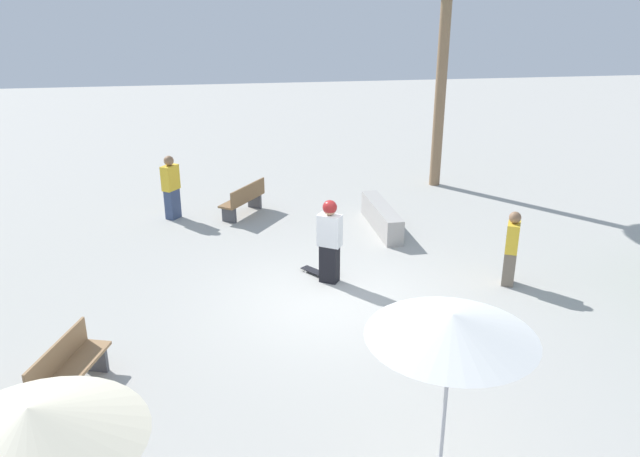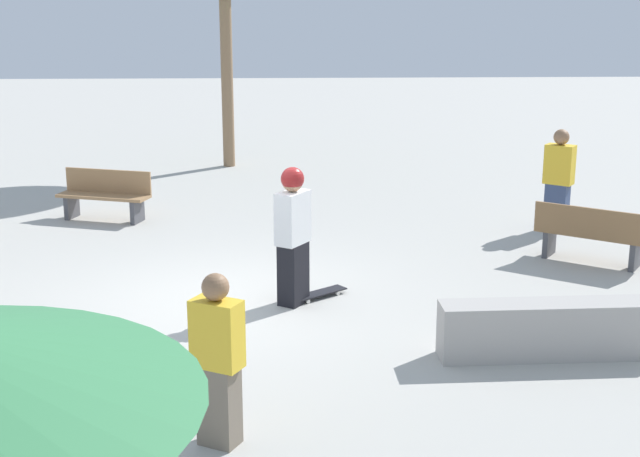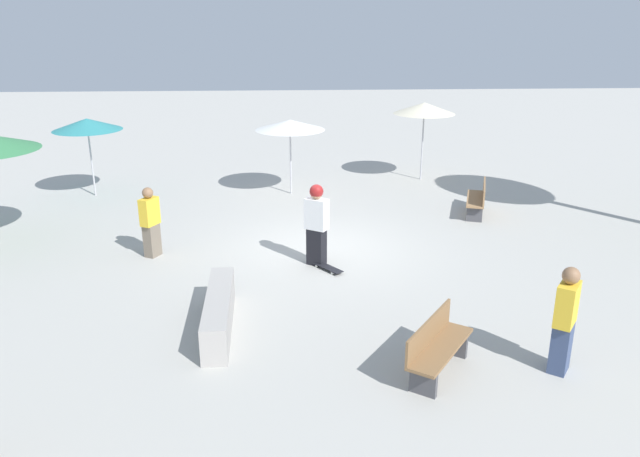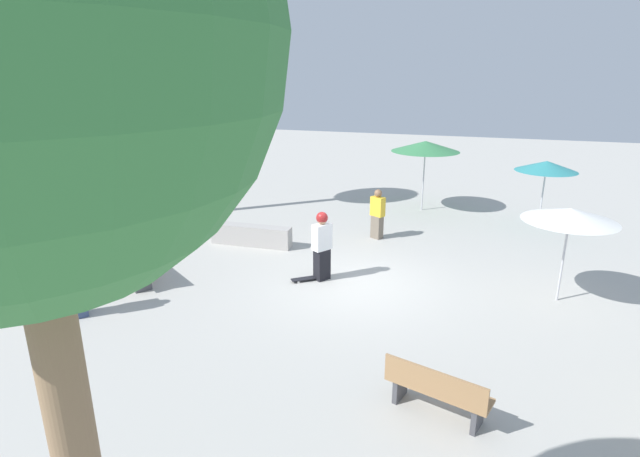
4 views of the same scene
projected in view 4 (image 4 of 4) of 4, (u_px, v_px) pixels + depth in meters
The scene contains 13 objects.
ground_plane at pixel (357, 285), 12.24m from camera, with size 60.00×60.00×0.00m, color #B2AFA8.
skater_main at pixel (322, 244), 12.27m from camera, with size 0.53×0.47×1.75m.
skateboard at pixel (307, 278), 12.45m from camera, with size 0.64×0.76×0.07m.
concrete_ledge at pixel (251, 235), 14.89m from camera, with size 0.49×2.47×0.61m.
bench_near at pixel (437, 391), 7.51m from camera, with size 0.90×1.66×0.85m.
bench_far at pixel (136, 266), 12.25m from camera, with size 1.27×1.57×0.85m.
shade_umbrella_white at pixel (570, 215), 10.80m from camera, with size 2.01×2.01×2.18m.
shade_umbrella_teal at pixel (546, 166), 15.96m from camera, with size 1.93×1.93×2.25m.
shade_umbrella_green at pixel (426, 146), 18.00m from camera, with size 2.47×2.47×2.58m.
palm_tree_center_right at pixel (0, 43), 2.24m from camera, with size 2.64×2.64×6.52m.
palm_tree_center_left at pixel (180, 13), 16.21m from camera, with size 2.56×2.56×8.21m.
bystander_watching at pixel (377, 214), 15.38m from camera, with size 0.41×0.49×1.56m.
bystander_far at pixel (75, 279), 10.46m from camera, with size 0.47×0.52×1.68m.
Camera 4 is at (10.98, 2.54, 5.04)m, focal length 28.00 mm.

